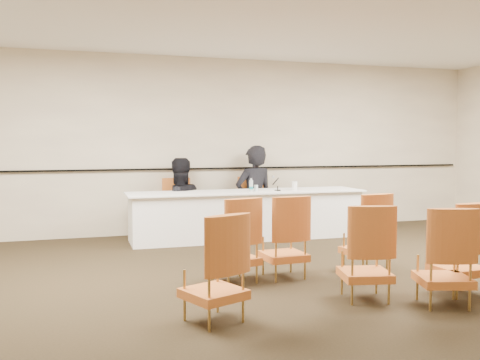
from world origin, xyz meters
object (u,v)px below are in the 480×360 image
Objects in this scene: aud_chair_back_right at (459,247)px; panelist_second at (179,210)px; aud_chair_front_right at (365,232)px; aud_chair_extra at (443,256)px; drinking_glass at (256,188)px; aud_chair_front_mid at (284,236)px; panelist_main_chair at (254,205)px; panelist_main at (254,202)px; water_bottle at (251,185)px; microphone at (278,183)px; panel_table at (247,215)px; aud_chair_back_left at (214,267)px; aud_chair_back_mid at (365,252)px; aud_chair_front_left at (234,240)px; panelist_second_chair at (179,207)px; coffee_cup at (295,186)px.

panelist_second is at bearing 113.10° from aud_chair_back_right.
aud_chair_extra is (-0.01, -1.41, 0.00)m from aud_chair_front_right.
drinking_glass is 2.54m from aud_chair_front_mid.
aud_chair_extra is (0.33, -4.51, 0.00)m from panelist_main_chair.
panelist_main_chair is 0.55× the size of panelist_second.
water_bottle is at bearing 56.22° from panelist_main.
panelist_main is at bearing 111.55° from aud_chair_extra.
water_bottle is 2.11× the size of drinking_glass.
aud_chair_front_mid is (-0.42, -2.40, -0.40)m from water_bottle.
microphone is at bearing 109.83° from aud_chair_extra.
microphone reaches higher than panel_table.
aud_chair_back_mid is at bearing -15.25° from aud_chair_back_left.
aud_chair_back_left reaches higher than drinking_glass.
aud_chair_back_right is at bearing -72.89° from panel_table.
aud_chair_front_mid is at bearing -102.24° from panelist_main_chair.
drinking_glass is at bearing 92.67° from aud_chair_front_right.
panel_table is 18.12× the size of water_bottle.
aud_chair_back_right is at bearing 89.37° from panelist_main.
microphone reaches higher than aud_chair_back_left.
aud_chair_back_mid is at bearing 171.41° from aud_chair_back_right.
panelist_main is 2.04× the size of aud_chair_front_right.
aud_chair_front_mid is at bearing -10.86° from aud_chair_front_left.
water_bottle is at bearing 138.54° from panelist_second.
panelist_second is 17.26× the size of drinking_glass.
panel_table is at bearing 103.91° from aud_chair_back_mid.
panelist_second is 1.82× the size of panelist_second_chair.
panelist_main is at bearing 61.34° from panel_table.
water_bottle is 3.91m from aud_chair_extra.
aud_chair_front_right is (0.33, -3.10, 0.00)m from panelist_main_chair.
panelist_second is (-1.00, 0.58, 0.05)m from panel_table.
aud_chair_front_left is at bearing 148.52° from aud_chair_back_right.
panelist_main is 2.04× the size of aud_chair_back_mid.
aud_chair_front_mid is (-0.87, -2.38, -0.42)m from microphone.
aud_chair_front_mid is at bearing 66.23° from panelist_main.
microphone reaches higher than drinking_glass.
aud_chair_back_left is at bearing -113.55° from water_bottle.
aud_chair_back_left is at bearing -129.58° from microphone.
panel_table is 4.03× the size of aud_chair_back_mid.
water_bottle is 3.71m from aud_chair_back_right.
aud_chair_back_left is at bearing 74.70° from panelist_second.
aud_chair_front_mid and aud_chair_back_mid have the same top height.
panel_table is 4.04m from aud_chair_back_left.
aud_chair_back_left is at bearing -160.05° from aud_chair_back_mid.
coffee_cup is at bearing 91.00° from aud_chair_back_mid.
aud_chair_front_left is 1.00× the size of aud_chair_front_right.
panel_table is 3.80m from aud_chair_back_right.
aud_chair_front_right is 1.18m from aud_chair_back_mid.
water_bottle is 0.13m from drinking_glass.
panelist_main is at bearing 93.34° from microphone.
panelist_main is 3.14m from aud_chair_front_mid.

